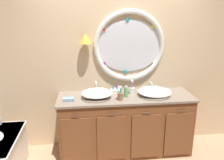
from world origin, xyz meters
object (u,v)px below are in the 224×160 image
at_px(sink_basin_right, 155,92).
at_px(soap_dispenser, 126,92).
at_px(toiletry_basket, 115,90).
at_px(sink_basin_left, 97,93).
at_px(folded_hand_towel, 68,99).
at_px(toothbrush_holder_right, 132,90).
at_px(toothbrush_holder_left, 120,96).

relative_size(sink_basin_right, soap_dispenser, 2.76).
bearing_deg(sink_basin_right, toiletry_basket, 159.11).
bearing_deg(sink_basin_left, soap_dispenser, -1.35).
bearing_deg(folded_hand_towel, sink_basin_right, 2.39).
bearing_deg(toothbrush_holder_right, sink_basin_left, -167.77).
bearing_deg(soap_dispenser, folded_hand_towel, -177.05).
height_order(sink_basin_right, folded_hand_towel, sink_basin_right).
height_order(folded_hand_towel, toiletry_basket, toiletry_basket).
bearing_deg(folded_hand_towel, toothbrush_holder_left, -5.15).
relative_size(toothbrush_holder_left, toiletry_basket, 1.52).
distance_m(sink_basin_left, soap_dispenser, 0.41).
bearing_deg(soap_dispenser, toiletry_basket, 120.19).
height_order(sink_basin_right, toothbrush_holder_right, toothbrush_holder_right).
xyz_separation_m(sink_basin_right, toothbrush_holder_right, (-0.31, 0.11, -0.00)).
distance_m(toothbrush_holder_right, folded_hand_towel, 0.93).
distance_m(sink_basin_right, folded_hand_towel, 1.23).
bearing_deg(sink_basin_left, toothbrush_holder_right, 12.23).
bearing_deg(toothbrush_holder_left, toothbrush_holder_right, 47.44).
relative_size(sink_basin_left, toothbrush_holder_right, 1.96).
relative_size(sink_basin_left, toothbrush_holder_left, 2.11).
relative_size(toothbrush_holder_right, folded_hand_towel, 1.41).
relative_size(sink_basin_left, toiletry_basket, 3.22).
relative_size(toothbrush_holder_left, toothbrush_holder_right, 0.93).
distance_m(sink_basin_right, soap_dispenser, 0.42).
bearing_deg(folded_hand_towel, sink_basin_left, 7.43).
relative_size(sink_basin_right, toothbrush_holder_left, 2.34).
bearing_deg(sink_basin_left, toothbrush_holder_left, -20.14).
bearing_deg(toothbrush_holder_left, sink_basin_left, 159.86).
distance_m(sink_basin_right, toothbrush_holder_left, 0.53).
height_order(sink_basin_left, folded_hand_towel, sink_basin_left).
bearing_deg(toothbrush_holder_right, toothbrush_holder_left, -132.56).
bearing_deg(sink_basin_left, folded_hand_towel, -172.57).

